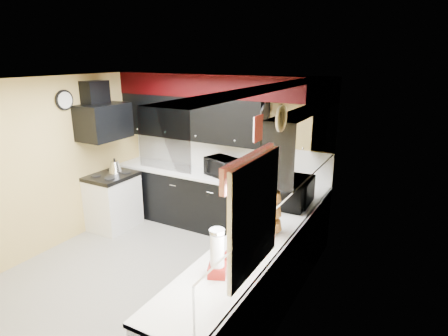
% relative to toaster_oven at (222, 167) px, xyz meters
% --- Properties ---
extents(ground, '(3.60, 3.60, 0.00)m').
position_rel_toaster_oven_xyz_m(ground, '(-0.13, -1.52, -1.08)').
color(ground, gray).
rests_on(ground, ground).
extents(wall_back, '(3.60, 0.06, 2.50)m').
position_rel_toaster_oven_xyz_m(wall_back, '(-0.13, 0.28, 0.17)').
color(wall_back, '#E0C666').
rests_on(wall_back, ground).
extents(wall_right, '(0.06, 3.60, 2.50)m').
position_rel_toaster_oven_xyz_m(wall_right, '(1.67, -1.52, 0.17)').
color(wall_right, '#E0C666').
rests_on(wall_right, ground).
extents(wall_left, '(0.06, 3.60, 2.50)m').
position_rel_toaster_oven_xyz_m(wall_left, '(-1.93, -1.52, 0.17)').
color(wall_left, '#E0C666').
rests_on(wall_left, ground).
extents(ceiling, '(3.60, 3.60, 0.06)m').
position_rel_toaster_oven_xyz_m(ceiling, '(-0.13, -1.52, 1.42)').
color(ceiling, white).
rests_on(ceiling, wall_back).
extents(cab_back, '(3.60, 0.60, 0.90)m').
position_rel_toaster_oven_xyz_m(cab_back, '(-0.13, -0.02, -0.63)').
color(cab_back, black).
rests_on(cab_back, ground).
extents(cab_right, '(0.60, 3.00, 0.90)m').
position_rel_toaster_oven_xyz_m(cab_right, '(1.37, -1.82, -0.63)').
color(cab_right, black).
rests_on(cab_right, ground).
extents(counter_back, '(3.62, 0.64, 0.04)m').
position_rel_toaster_oven_xyz_m(counter_back, '(-0.13, -0.02, -0.16)').
color(counter_back, white).
rests_on(counter_back, cab_back).
extents(counter_right, '(0.64, 3.02, 0.04)m').
position_rel_toaster_oven_xyz_m(counter_right, '(1.37, -1.82, -0.16)').
color(counter_right, white).
rests_on(counter_right, cab_right).
extents(splash_back, '(3.60, 0.02, 0.50)m').
position_rel_toaster_oven_xyz_m(splash_back, '(-0.13, 0.27, 0.11)').
color(splash_back, white).
rests_on(splash_back, counter_back).
extents(splash_right, '(0.02, 3.60, 0.50)m').
position_rel_toaster_oven_xyz_m(splash_right, '(1.66, -1.52, 0.11)').
color(splash_right, white).
rests_on(splash_right, counter_right).
extents(upper_back, '(2.60, 0.35, 0.70)m').
position_rel_toaster_oven_xyz_m(upper_back, '(-0.63, 0.10, 0.72)').
color(upper_back, black).
rests_on(upper_back, wall_back).
extents(upper_right, '(0.35, 1.80, 0.70)m').
position_rel_toaster_oven_xyz_m(upper_right, '(1.50, -0.62, 0.72)').
color(upper_right, black).
rests_on(upper_right, wall_right).
extents(soffit_back, '(3.60, 0.36, 0.35)m').
position_rel_toaster_oven_xyz_m(soffit_back, '(-0.13, 0.10, 1.24)').
color(soffit_back, black).
rests_on(soffit_back, wall_back).
extents(soffit_right, '(0.36, 3.24, 0.35)m').
position_rel_toaster_oven_xyz_m(soffit_right, '(1.49, -1.70, 1.24)').
color(soffit_right, black).
rests_on(soffit_right, wall_right).
extents(stove, '(0.60, 0.75, 0.86)m').
position_rel_toaster_oven_xyz_m(stove, '(-1.63, -0.77, -0.65)').
color(stove, white).
rests_on(stove, ground).
extents(cooktop, '(0.62, 0.77, 0.06)m').
position_rel_toaster_oven_xyz_m(cooktop, '(-1.63, -0.77, -0.19)').
color(cooktop, black).
rests_on(cooktop, stove).
extents(hood, '(0.50, 0.78, 0.55)m').
position_rel_toaster_oven_xyz_m(hood, '(-1.68, -0.77, 0.70)').
color(hood, black).
rests_on(hood, wall_left).
extents(hood_duct, '(0.24, 0.40, 0.40)m').
position_rel_toaster_oven_xyz_m(hood_duct, '(-1.81, -0.77, 1.12)').
color(hood_duct, black).
rests_on(hood_duct, wall_left).
extents(window, '(0.03, 0.86, 0.96)m').
position_rel_toaster_oven_xyz_m(window, '(1.66, -2.42, 0.47)').
color(window, white).
rests_on(window, wall_right).
extents(valance, '(0.04, 0.88, 0.20)m').
position_rel_toaster_oven_xyz_m(valance, '(1.60, -2.42, 0.87)').
color(valance, red).
rests_on(valance, wall_right).
extents(pan_top, '(0.03, 0.22, 0.40)m').
position_rel_toaster_oven_xyz_m(pan_top, '(0.69, 0.03, 0.92)').
color(pan_top, black).
rests_on(pan_top, upper_back).
extents(pan_mid, '(0.03, 0.28, 0.46)m').
position_rel_toaster_oven_xyz_m(pan_mid, '(0.69, -0.10, 0.67)').
color(pan_mid, black).
rests_on(pan_mid, upper_back).
extents(pan_low, '(0.03, 0.24, 0.42)m').
position_rel_toaster_oven_xyz_m(pan_low, '(0.69, 0.16, 0.64)').
color(pan_low, black).
rests_on(pan_low, upper_back).
extents(cut_board, '(0.03, 0.26, 0.35)m').
position_rel_toaster_oven_xyz_m(cut_board, '(0.70, -0.22, 0.72)').
color(cut_board, white).
rests_on(cut_board, upper_back).
extents(baskets, '(0.27, 0.27, 0.50)m').
position_rel_toaster_oven_xyz_m(baskets, '(1.39, -1.47, 0.10)').
color(baskets, brown).
rests_on(baskets, upper_right).
extents(clock, '(0.03, 0.30, 0.30)m').
position_rel_toaster_oven_xyz_m(clock, '(-1.90, -1.27, 1.07)').
color(clock, black).
rests_on(clock, wall_left).
extents(deco_plate, '(0.03, 0.24, 0.24)m').
position_rel_toaster_oven_xyz_m(deco_plate, '(1.64, -1.87, 1.17)').
color(deco_plate, white).
rests_on(deco_plate, wall_right).
extents(toaster_oven, '(0.60, 0.55, 0.29)m').
position_rel_toaster_oven_xyz_m(toaster_oven, '(0.00, 0.00, 0.00)').
color(toaster_oven, black).
rests_on(toaster_oven, counter_back).
extents(microwave, '(0.45, 0.64, 0.34)m').
position_rel_toaster_oven_xyz_m(microwave, '(1.38, -0.63, 0.03)').
color(microwave, black).
rests_on(microwave, counter_right).
extents(utensil_crock, '(0.15, 0.15, 0.15)m').
position_rel_toaster_oven_xyz_m(utensil_crock, '(0.91, 0.03, -0.07)').
color(utensil_crock, silver).
rests_on(utensil_crock, counter_back).
extents(knife_block, '(0.13, 0.15, 0.20)m').
position_rel_toaster_oven_xyz_m(knife_block, '(0.97, 0.06, -0.05)').
color(knife_block, black).
rests_on(knife_block, counter_back).
extents(kettle, '(0.23, 0.23, 0.19)m').
position_rel_toaster_oven_xyz_m(kettle, '(-1.65, -0.65, -0.07)').
color(kettle, '#B2B3B7').
rests_on(kettle, cooktop).
extents(dispenser_a, '(0.17, 0.17, 0.42)m').
position_rel_toaster_oven_xyz_m(dispenser_a, '(1.36, -2.19, 0.07)').
color(dispenser_a, '#690F00').
rests_on(dispenser_a, counter_right).
extents(dispenser_b, '(0.20, 0.20, 0.42)m').
position_rel_toaster_oven_xyz_m(dispenser_b, '(1.35, -2.48, 0.07)').
color(dispenser_b, '#580C0F').
rests_on(dispenser_b, counter_right).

